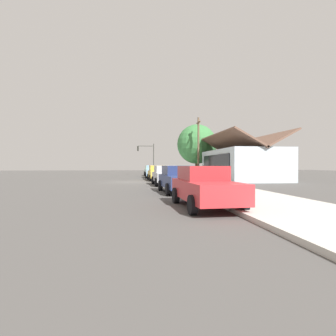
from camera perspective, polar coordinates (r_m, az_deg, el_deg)
The scene contains 13 objects.
ground_plane at distance 26.21m, azimuth -7.72°, elevation -2.95°, with size 120.00×120.00×0.00m, color #4C4947.
sidewalk_curb at distance 26.76m, azimuth 4.38°, elevation -2.70°, with size 60.00×4.20×0.16m, color beige.
car_seafoam at distance 40.87m, azimuth -3.54°, elevation -0.53°, with size 4.41×2.07×1.59m.
car_skyblue at distance 34.59m, azimuth -3.18°, elevation -0.74°, with size 4.61×2.06×1.59m.
car_mustard at distance 28.88m, azimuth -2.28°, elevation -1.00°, with size 4.60×2.01×1.59m.
car_silver at distance 22.18m, azimuth -0.54°, elevation -1.49°, with size 4.53×2.09×1.59m.
car_navy at distance 16.16m, azimuth 2.23°, elevation -2.27°, with size 4.60×2.18×1.59m.
car_cherry at distance 10.59m, azimuth 7.65°, elevation -3.79°, with size 4.55×2.10×1.59m.
storefront_building at distance 30.85m, azimuth 15.17°, elevation 0.89°, with size 11.81×6.30×5.01m.
shade_tree at distance 37.78m, azimuth 6.04°, elevation 4.97°, with size 5.41×5.41×7.22m.
traffic_light_main at distance 45.34m, azimuth -4.37°, elevation 2.97°, with size 0.37×2.79×5.20m.
utility_pole_wooden at distance 33.90m, azimuth 6.38°, elevation 4.50°, with size 1.80×0.24×7.50m.
fire_hydrant_red at distance 31.97m, azimuth -0.11°, elevation -1.41°, with size 0.22×0.22×0.71m.
Camera 1 is at (26.16, 0.15, 1.63)m, focal length 29.12 mm.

